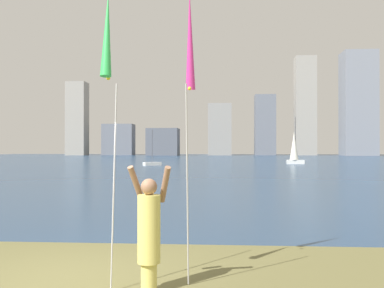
{
  "coord_description": "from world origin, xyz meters",
  "views": [
    {
      "loc": [
        2.51,
        -6.85,
        2.12
      ],
      "look_at": [
        1.13,
        12.89,
        2.26
      ],
      "focal_mm": 40.59,
      "sensor_mm": 36.0,
      "label": 1
    }
  ],
  "objects_px": {
    "person": "(149,229)",
    "sailboat_4": "(294,149)",
    "kite_flag_left": "(107,42)",
    "kite_flag_right": "(190,46)",
    "sailboat_7": "(152,164)"
  },
  "relations": [
    {
      "from": "person",
      "to": "sailboat_4",
      "type": "bearing_deg",
      "value": 67.27
    },
    {
      "from": "person",
      "to": "kite_flag_left",
      "type": "xyz_separation_m",
      "value": [
        -0.56,
        -0.27,
        2.71
      ]
    },
    {
      "from": "kite_flag_left",
      "to": "sailboat_7",
      "type": "relative_size",
      "value": 1.07
    },
    {
      "from": "kite_flag_left",
      "to": "sailboat_4",
      "type": "distance_m",
      "value": 49.79
    },
    {
      "from": "person",
      "to": "sailboat_7",
      "type": "bearing_deg",
      "value": 88.16
    },
    {
      "from": "kite_flag_left",
      "to": "sailboat_7",
      "type": "bearing_deg",
      "value": 98.4
    },
    {
      "from": "sailboat_4",
      "to": "sailboat_7",
      "type": "xyz_separation_m",
      "value": [
        -16.91,
        -5.76,
        -1.63
      ]
    },
    {
      "from": "person",
      "to": "sailboat_7",
      "type": "xyz_separation_m",
      "value": [
        -6.88,
        42.6,
        -0.67
      ]
    },
    {
      "from": "person",
      "to": "kite_flag_right",
      "type": "distance_m",
      "value": 2.97
    },
    {
      "from": "sailboat_4",
      "to": "kite_flag_left",
      "type": "bearing_deg",
      "value": -102.28
    },
    {
      "from": "kite_flag_right",
      "to": "sailboat_4",
      "type": "height_order",
      "value": "sailboat_4"
    },
    {
      "from": "kite_flag_left",
      "to": "kite_flag_right",
      "type": "distance_m",
      "value": 1.44
    },
    {
      "from": "person",
      "to": "sailboat_7",
      "type": "relative_size",
      "value": 0.45
    },
    {
      "from": "kite_flag_right",
      "to": "sailboat_7",
      "type": "distance_m",
      "value": 42.77
    },
    {
      "from": "kite_flag_left",
      "to": "sailboat_4",
      "type": "height_order",
      "value": "sailboat_4"
    }
  ]
}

